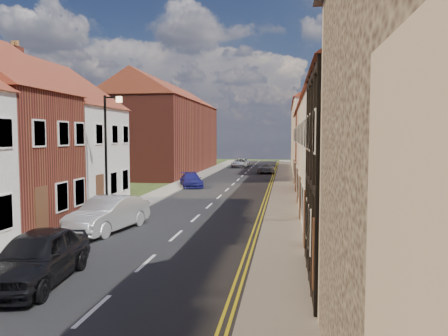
{
  "coord_description": "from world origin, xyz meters",
  "views": [
    {
      "loc": [
        4.57,
        0.34,
        4.2
      ],
      "look_at": [
        0.82,
        26.61,
        2.27
      ],
      "focal_mm": 35.0,
      "sensor_mm": 36.0,
      "label": 1
    }
  ],
  "objects": [
    {
      "name": "cottage_r_cream_far",
      "position": [
        9.3,
        39.7,
        4.47
      ],
      "size": [
        8.3,
        6.0,
        9.0
      ],
      "color": "beige",
      "rests_on": "ground"
    },
    {
      "name": "pavement_right",
      "position": [
        4.4,
        30.0,
        0.06
      ],
      "size": [
        1.8,
        90.0,
        0.12
      ],
      "primitive_type": "cube",
      "color": "gray",
      "rests_on": "ground"
    },
    {
      "name": "car_far",
      "position": [
        -3.2,
        35.51,
        0.58
      ],
      "size": [
        2.85,
        4.27,
        1.15
      ],
      "primitive_type": "imported",
      "rotation": [
        0.0,
        0.0,
        0.34
      ],
      "color": "navy",
      "rests_on": "ground"
    },
    {
      "name": "cottage_r_pink",
      "position": [
        9.3,
        28.9,
        4.47
      ],
      "size": [
        8.3,
        6.0,
        9.0
      ],
      "color": "beige",
      "rests_on": "ground"
    },
    {
      "name": "block_left_far",
      "position": [
        -9.3,
        50.0,
        5.29
      ],
      "size": [
        8.3,
        24.2,
        10.5
      ],
      "color": "#5D231B",
      "rests_on": "ground"
    },
    {
      "name": "cottage_l_pink",
      "position": [
        -9.3,
        23.85,
        4.37
      ],
      "size": [
        8.3,
        6.3,
        8.8
      ],
      "color": "silver",
      "rests_on": "ground"
    },
    {
      "name": "car_distant",
      "position": [
        -1.5,
        58.59,
        0.62
      ],
      "size": [
        2.23,
        4.52,
        1.23
      ],
      "primitive_type": "imported",
      "rotation": [
        0.0,
        0.0,
        -0.04
      ],
      "color": "#B9BAC1",
      "rests_on": "ground"
    },
    {
      "name": "cottage_r_white_near",
      "position": [
        9.3,
        18.1,
        4.47
      ],
      "size": [
        8.3,
        6.0,
        9.0
      ],
      "color": "silver",
      "rests_on": "ground"
    },
    {
      "name": "road",
      "position": [
        0.0,
        30.0,
        0.01
      ],
      "size": [
        7.0,
        90.0,
        0.02
      ],
      "primitive_type": "cube",
      "color": "black",
      "rests_on": "ground"
    },
    {
      "name": "pavement_left",
      "position": [
        -4.4,
        30.0,
        0.06
      ],
      "size": [
        1.8,
        90.0,
        0.12
      ],
      "primitive_type": "cube",
      "color": "gray",
      "rests_on": "ground"
    },
    {
      "name": "car_distant_b",
      "position": [
        2.28,
        50.0,
        0.57
      ],
      "size": [
        2.1,
        4.19,
        1.14
      ],
      "primitive_type": "imported",
      "rotation": [
        0.0,
        0.0,
        3.19
      ],
      "color": "gray",
      "rests_on": "ground"
    },
    {
      "name": "block_right_far",
      "position": [
        9.3,
        55.0,
        5.29
      ],
      "size": [
        8.3,
        24.2,
        10.5
      ],
      "color": "beige",
      "rests_on": "ground"
    },
    {
      "name": "cottage_r_white_far",
      "position": [
        9.3,
        34.3,
        4.48
      ],
      "size": [
        8.3,
        5.2,
        9.0
      ],
      "color": "#5D231B",
      "rests_on": "ground"
    },
    {
      "name": "car_near",
      "position": [
        -2.45,
        11.67,
        0.77
      ],
      "size": [
        2.26,
        4.69,
        1.54
      ],
      "primitive_type": "imported",
      "rotation": [
        0.0,
        0.0,
        0.1
      ],
      "color": "black",
      "rests_on": "ground"
    },
    {
      "name": "cottage_r_cream_mid",
      "position": [
        9.3,
        23.5,
        4.48
      ],
      "size": [
        8.3,
        5.2,
        9.0
      ],
      "color": "beige",
      "rests_on": "ground"
    },
    {
      "name": "lamppost",
      "position": [
        -3.81,
        20.0,
        3.54
      ],
      "size": [
        0.88,
        0.15,
        6.0
      ],
      "color": "black",
      "rests_on": "pavement_left"
    },
    {
      "name": "car_mid",
      "position": [
        -3.2,
        18.5,
        0.77
      ],
      "size": [
        2.49,
        4.88,
        1.53
      ],
      "primitive_type": "imported",
      "rotation": [
        0.0,
        0.0,
        -0.19
      ],
      "color": "#AAADB2",
      "rests_on": "ground"
    }
  ]
}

